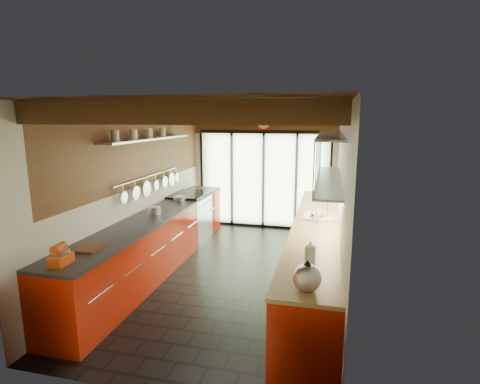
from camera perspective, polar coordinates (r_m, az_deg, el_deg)
The scene contains 18 objects.
ground at distance 6.10m, azimuth -1.08°, elevation -12.32°, with size 5.50×5.50×0.00m, color black.
room_shell at distance 5.65m, azimuth -1.14°, elevation 3.27°, with size 5.50×5.50×5.50m.
ceiling_beams at distance 5.96m, azimuth -0.23°, elevation 11.48°, with size 3.14×5.06×4.90m.
glass_door at distance 8.26m, azimuth 3.62°, elevation 5.78°, with size 2.95×0.10×2.90m.
left_counter at distance 6.36m, azimuth -12.38°, elevation -7.15°, with size 0.68×5.00×0.92m.
range_stove at distance 7.63m, azimuth -7.65°, elevation -3.83°, with size 0.66×0.90×0.97m.
right_counter at distance 5.76m, azimuth 11.42°, elevation -9.05°, with size 0.68×5.00×0.92m.
sink_assembly at distance 5.99m, azimuth 11.89°, elevation -3.27°, with size 0.45×0.52×0.43m.
upper_cabinets_right at distance 5.74m, azimuth 13.64°, elevation 5.06°, with size 0.34×3.00×3.00m.
left_wall_fixtures at distance 6.43m, azimuth -13.32°, elevation 5.10°, with size 0.28×2.60×0.96m.
stand_mixer at distance 4.39m, azimuth -25.58°, elevation -8.78°, with size 0.16×0.27×0.23m.
pot_large at distance 6.14m, azimuth -12.89°, elevation -2.78°, with size 0.19×0.19×0.12m, color silver.
pot_small at distance 7.05m, azimuth -9.20°, elevation -0.99°, with size 0.23×0.23×0.09m, color silver.
cutting_board at distance 4.77m, azimuth -21.90°, elevation -7.93°, with size 0.24×0.34×0.03m, color brown.
kettle at distance 3.45m, azimuth 10.18°, elevation -12.52°, with size 0.27×0.32×0.30m.
paper_towel at distance 3.89m, azimuth 10.61°, elevation -9.89°, with size 0.11×0.11×0.29m.
soap_bottle at distance 5.66m, azimuth 11.62°, elevation -3.56°, with size 0.08×0.09×0.19m, color silver.
bowl at distance 6.02m, azimuth 11.73°, elevation -3.30°, with size 0.23×0.23×0.06m, color silver.
Camera 1 is at (1.42, -5.41, 2.42)m, focal length 28.00 mm.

